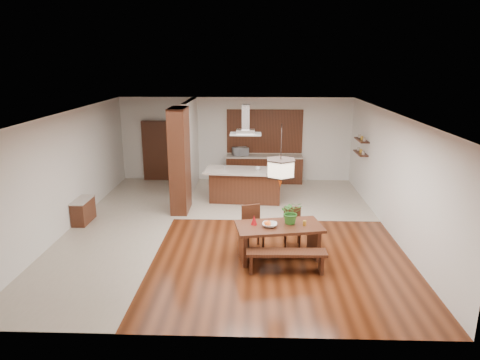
{
  "coord_description": "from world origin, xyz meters",
  "views": [
    {
      "loc": [
        0.64,
        -10.18,
        4.12
      ],
      "look_at": [
        0.3,
        0.0,
        1.25
      ],
      "focal_mm": 32.0,
      "sensor_mm": 36.0,
      "label": 1
    }
  ],
  "objects_px": {
    "dining_chair_left": "(253,228)",
    "range_hood": "(246,120)",
    "dining_chair_right": "(292,228)",
    "dining_table": "(279,234)",
    "island_cup": "(258,168)",
    "hallway_console": "(83,211)",
    "microwave": "(240,151)",
    "fruit_bowl": "(270,225)",
    "pendant_lantern": "(281,156)",
    "kitchen_island": "(245,185)",
    "dining_bench": "(286,262)",
    "foliage_plant": "(291,212)"
  },
  "relations": [
    {
      "from": "pendant_lantern",
      "to": "range_hood",
      "type": "distance_m",
      "value": 3.91
    },
    {
      "from": "foliage_plant",
      "to": "island_cup",
      "type": "bearing_deg",
      "value": 100.74
    },
    {
      "from": "kitchen_island",
      "to": "pendant_lantern",
      "type": "bearing_deg",
      "value": -73.96
    },
    {
      "from": "dining_chair_left",
      "to": "dining_chair_right",
      "type": "height_order",
      "value": "dining_chair_left"
    },
    {
      "from": "hallway_console",
      "to": "range_hood",
      "type": "bearing_deg",
      "value": 24.3
    },
    {
      "from": "dining_chair_left",
      "to": "foliage_plant",
      "type": "bearing_deg",
      "value": -41.52
    },
    {
      "from": "microwave",
      "to": "dining_table",
      "type": "bearing_deg",
      "value": -104.05
    },
    {
      "from": "pendant_lantern",
      "to": "kitchen_island",
      "type": "height_order",
      "value": "pendant_lantern"
    },
    {
      "from": "dining_bench",
      "to": "range_hood",
      "type": "xyz_separation_m",
      "value": [
        -0.91,
        4.46,
        2.24
      ]
    },
    {
      "from": "hallway_console",
      "to": "dining_table",
      "type": "distance_m",
      "value": 5.36
    },
    {
      "from": "pendant_lantern",
      "to": "fruit_bowl",
      "type": "bearing_deg",
      "value": -158.25
    },
    {
      "from": "dining_bench",
      "to": "fruit_bowl",
      "type": "bearing_deg",
      "value": 119.84
    },
    {
      "from": "dining_bench",
      "to": "kitchen_island",
      "type": "xyz_separation_m",
      "value": [
        -0.91,
        4.46,
        0.28
      ]
    },
    {
      "from": "fruit_bowl",
      "to": "kitchen_island",
      "type": "relative_size",
      "value": 0.13
    },
    {
      "from": "dining_chair_left",
      "to": "dining_chair_right",
      "type": "xyz_separation_m",
      "value": [
        0.88,
        0.16,
        -0.05
      ]
    },
    {
      "from": "dining_table",
      "to": "island_cup",
      "type": "distance_m",
      "value": 3.8
    },
    {
      "from": "microwave",
      "to": "dining_chair_left",
      "type": "bearing_deg",
      "value": -108.82
    },
    {
      "from": "dining_bench",
      "to": "pendant_lantern",
      "type": "xyz_separation_m",
      "value": [
        -0.12,
        0.64,
        2.02
      ]
    },
    {
      "from": "dining_chair_left",
      "to": "pendant_lantern",
      "type": "bearing_deg",
      "value": -58.55
    },
    {
      "from": "pendant_lantern",
      "to": "island_cup",
      "type": "bearing_deg",
      "value": 96.55
    },
    {
      "from": "fruit_bowl",
      "to": "dining_chair_left",
      "type": "bearing_deg",
      "value": 122.27
    },
    {
      "from": "dining_bench",
      "to": "island_cup",
      "type": "xyz_separation_m",
      "value": [
        -0.55,
        4.38,
        0.82
      ]
    },
    {
      "from": "kitchen_island",
      "to": "dining_bench",
      "type": "bearing_deg",
      "value": -74.13
    },
    {
      "from": "hallway_console",
      "to": "pendant_lantern",
      "type": "distance_m",
      "value": 5.69
    },
    {
      "from": "dining_chair_right",
      "to": "island_cup",
      "type": "relative_size",
      "value": 6.46
    },
    {
      "from": "dining_bench",
      "to": "dining_chair_right",
      "type": "bearing_deg",
      "value": 79.94
    },
    {
      "from": "dining_chair_right",
      "to": "kitchen_island",
      "type": "distance_m",
      "value": 3.39
    },
    {
      "from": "dining_chair_right",
      "to": "range_hood",
      "type": "height_order",
      "value": "range_hood"
    },
    {
      "from": "hallway_console",
      "to": "dining_bench",
      "type": "bearing_deg",
      "value": -26.65
    },
    {
      "from": "dining_chair_right",
      "to": "foliage_plant",
      "type": "relative_size",
      "value": 1.76
    },
    {
      "from": "dining_table",
      "to": "range_hood",
      "type": "xyz_separation_m",
      "value": [
        -0.79,
        3.83,
        1.91
      ]
    },
    {
      "from": "dining_bench",
      "to": "kitchen_island",
      "type": "distance_m",
      "value": 4.56
    },
    {
      "from": "pendant_lantern",
      "to": "range_hood",
      "type": "bearing_deg",
      "value": 101.7
    },
    {
      "from": "hallway_console",
      "to": "dining_bench",
      "type": "relative_size",
      "value": 0.55
    },
    {
      "from": "dining_table",
      "to": "island_cup",
      "type": "bearing_deg",
      "value": 96.55
    },
    {
      "from": "microwave",
      "to": "dining_chair_right",
      "type": "bearing_deg",
      "value": -99.42
    },
    {
      "from": "hallway_console",
      "to": "fruit_bowl",
      "type": "relative_size",
      "value": 2.82
    },
    {
      "from": "dining_bench",
      "to": "dining_chair_left",
      "type": "height_order",
      "value": "dining_chair_left"
    },
    {
      "from": "dining_table",
      "to": "range_hood",
      "type": "distance_m",
      "value": 4.35
    },
    {
      "from": "kitchen_island",
      "to": "microwave",
      "type": "bearing_deg",
      "value": 100.35
    },
    {
      "from": "range_hood",
      "to": "dining_chair_right",
      "type": "bearing_deg",
      "value": -70.5
    },
    {
      "from": "hallway_console",
      "to": "dining_chair_left",
      "type": "distance_m",
      "value": 4.69
    },
    {
      "from": "dining_bench",
      "to": "foliage_plant",
      "type": "xyz_separation_m",
      "value": [
        0.14,
        0.75,
        0.78
      ]
    },
    {
      "from": "hallway_console",
      "to": "range_hood",
      "type": "relative_size",
      "value": 0.98
    },
    {
      "from": "pendant_lantern",
      "to": "kitchen_island",
      "type": "relative_size",
      "value": 0.53
    },
    {
      "from": "dining_bench",
      "to": "fruit_bowl",
      "type": "relative_size",
      "value": 5.15
    },
    {
      "from": "dining_chair_left",
      "to": "foliage_plant",
      "type": "relative_size",
      "value": 1.95
    },
    {
      "from": "hallway_console",
      "to": "microwave",
      "type": "xyz_separation_m",
      "value": [
        3.98,
        4.01,
        0.78
      ]
    },
    {
      "from": "dining_chair_right",
      "to": "microwave",
      "type": "relative_size",
      "value": 1.75
    },
    {
      "from": "dining_chair_left",
      "to": "range_hood",
      "type": "distance_m",
      "value": 3.91
    }
  ]
}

